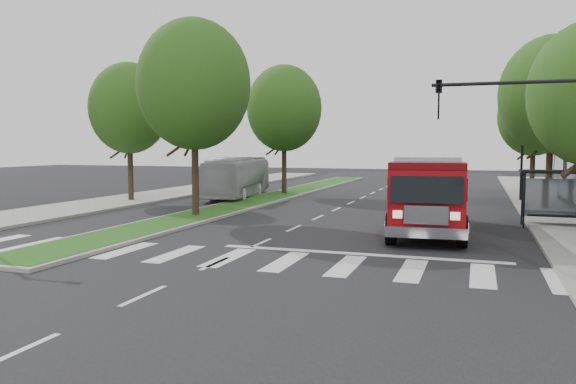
# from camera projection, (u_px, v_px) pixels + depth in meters

# --- Properties ---
(ground) EXTENTS (140.00, 140.00, 0.00)m
(ground) POSITION_uv_depth(u_px,v_px,m) (261.00, 243.00, 21.47)
(ground) COLOR black
(ground) RESTS_ON ground
(sidewalk_left) EXTENTS (5.00, 80.00, 0.15)m
(sidewalk_left) POSITION_uv_depth(u_px,v_px,m) (106.00, 203.00, 35.53)
(sidewalk_left) COLOR gray
(sidewalk_left) RESTS_ON ground
(median) EXTENTS (3.00, 50.00, 0.15)m
(median) POSITION_uv_depth(u_px,v_px,m) (275.00, 196.00, 40.37)
(median) COLOR gray
(median) RESTS_ON ground
(bus_shelter) EXTENTS (3.20, 1.60, 2.61)m
(bus_shelter) POSITION_uv_depth(u_px,v_px,m) (557.00, 183.00, 25.41)
(bus_shelter) COLOR black
(bus_shelter) RESTS_ON ground
(tree_right_mid) EXTENTS (5.60, 5.60, 9.72)m
(tree_right_mid) POSITION_uv_depth(u_px,v_px,m) (552.00, 95.00, 30.47)
(tree_right_mid) COLOR black
(tree_right_mid) RESTS_ON ground
(tree_right_far) EXTENTS (5.00, 5.00, 8.73)m
(tree_right_far) POSITION_uv_depth(u_px,v_px,m) (534.00, 116.00, 39.96)
(tree_right_far) COLOR black
(tree_right_far) RESTS_ON ground
(tree_median_near) EXTENTS (5.80, 5.80, 10.16)m
(tree_median_near) POSITION_uv_depth(u_px,v_px,m) (194.00, 85.00, 28.48)
(tree_median_near) COLOR black
(tree_median_near) RESTS_ON ground
(tree_median_far) EXTENTS (5.60, 5.60, 9.72)m
(tree_median_far) POSITION_uv_depth(u_px,v_px,m) (284.00, 108.00, 41.73)
(tree_median_far) COLOR black
(tree_median_far) RESTS_ON ground
(tree_left_mid) EXTENTS (5.20, 5.20, 9.16)m
(tree_left_mid) POSITION_uv_depth(u_px,v_px,m) (129.00, 108.00, 36.76)
(tree_left_mid) COLOR black
(tree_left_mid) RESTS_ON ground
(streetlight_right_near) EXTENTS (4.08, 0.22, 8.00)m
(streetlight_right_near) POSITION_uv_depth(u_px,v_px,m) (553.00, 110.00, 14.70)
(streetlight_right_near) COLOR black
(streetlight_right_near) RESTS_ON ground
(streetlight_right_far) EXTENTS (2.11, 0.20, 8.00)m
(streetlight_right_far) POSITION_uv_depth(u_px,v_px,m) (520.00, 134.00, 36.67)
(streetlight_right_far) COLOR black
(streetlight_right_far) RESTS_ON ground
(fire_engine) EXTENTS (3.48, 9.67, 3.29)m
(fire_engine) POSITION_uv_depth(u_px,v_px,m) (428.00, 195.00, 24.19)
(fire_engine) COLOR #5A0408
(fire_engine) RESTS_ON ground
(city_bus) EXTENTS (4.03, 10.68, 2.90)m
(city_bus) POSITION_uv_depth(u_px,v_px,m) (238.00, 177.00, 40.42)
(city_bus) COLOR #B4B3B8
(city_bus) RESTS_ON ground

